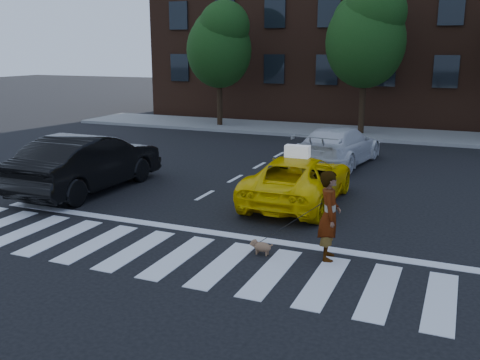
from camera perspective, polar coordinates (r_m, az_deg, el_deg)
The scene contains 13 objects.
ground at distance 10.98m, azimuth -6.63°, elevation -8.17°, with size 120.00×120.00×0.00m, color black.
crosswalk at distance 10.97m, azimuth -6.63°, elevation -8.14°, with size 13.00×2.40×0.01m, color silver.
stop_line at distance 12.30m, azimuth -2.96°, elevation -5.61°, with size 12.00×0.30×0.01m, color silver.
sidewalk_far at distance 27.11m, azimuth 11.88°, elevation 4.99°, with size 30.00×4.00×0.15m, color slate.
building at distance 34.25m, azimuth 14.97°, elevation 16.56°, with size 26.00×10.00×12.00m, color #452618.
tree_left at distance 28.50m, azimuth -2.19°, elevation 14.50°, with size 3.39×3.38×6.50m.
tree_mid at distance 26.23m, azimuth 13.37°, elevation 15.11°, with size 3.69×3.69×7.10m.
taxi at distance 14.60m, azimuth 6.29°, elevation 0.08°, with size 2.15×4.65×1.29m, color yellow.
black_sedan at distance 16.33m, azimuth -15.84°, elevation 1.82°, with size 1.79×5.13×1.69m, color black.
white_suv at distance 19.65m, azimuth 10.51°, elevation 3.64°, with size 1.96×4.82×1.40m, color silver.
woman at distance 10.67m, azimuth 9.51°, elevation -3.77°, with size 0.66×0.43×1.81m, color #999999.
dog at distance 11.00m, azimuth 2.21°, elevation -7.08°, with size 0.51×0.21×0.29m.
taxi_sign at distance 14.24m, azimuth 6.14°, elevation 3.06°, with size 0.65×0.28×0.32m, color white.
Camera 1 is at (5.09, -8.82, 4.09)m, focal length 40.00 mm.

